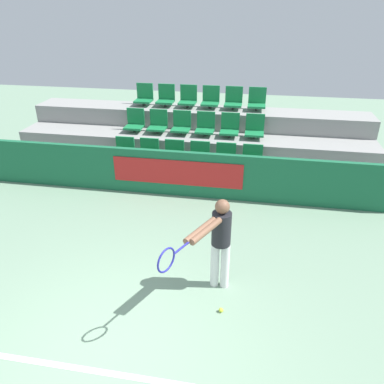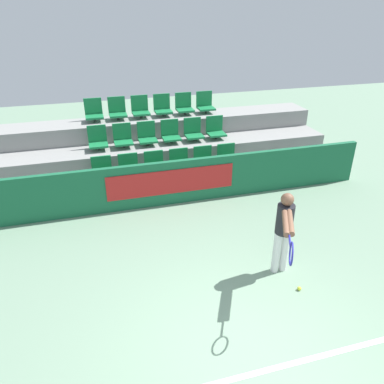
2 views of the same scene
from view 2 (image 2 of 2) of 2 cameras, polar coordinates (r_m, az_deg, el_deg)
name	(u,v)px [view 2 (image 2 of 2)]	position (r m, az deg, el deg)	size (l,w,h in m)	color
ground_plane	(251,357)	(5.52, 9.02, -23.53)	(30.00, 30.00, 0.00)	gray
court_baseline	(259,372)	(5.38, 10.20, -25.42)	(5.69, 0.08, 0.01)	white
barrier_wall	(174,182)	(8.55, -2.77, 1.48)	(9.45, 0.14, 1.05)	#19603D
bleacher_tier_front	(169,184)	(9.17, -3.52, 1.24)	(9.05, 0.94, 0.46)	gray
bleacher_tier_middle	(161,161)	(9.92, -4.75, 4.72)	(9.05, 0.94, 0.91)	gray
bleacher_tier_back	(154,141)	(10.71, -5.81, 7.70)	(9.05, 0.94, 1.37)	gray
stadium_chair_0	(102,172)	(8.94, -13.50, 3.01)	(0.46, 0.43, 0.58)	#333333
stadium_chair_1	(129,169)	(8.97, -9.57, 3.50)	(0.46, 0.43, 0.58)	#333333
stadium_chair_2	(155,166)	(9.04, -5.69, 3.96)	(0.46, 0.43, 0.58)	#333333
stadium_chair_3	(180,163)	(9.16, -1.89, 4.39)	(0.46, 0.43, 0.58)	#333333
stadium_chair_4	(204,161)	(9.31, 1.81, 4.79)	(0.46, 0.43, 0.58)	#333333
stadium_chair_5	(227,158)	(9.51, 5.38, 5.16)	(0.46, 0.43, 0.58)	#333333
stadium_chair_6	(98,140)	(9.65, -14.15, 7.68)	(0.46, 0.43, 0.58)	#333333
stadium_chair_7	(123,138)	(9.68, -10.49, 8.12)	(0.46, 0.43, 0.58)	#333333
stadium_chair_8	(147,136)	(9.75, -6.85, 8.52)	(0.46, 0.43, 0.58)	#333333
stadium_chair_9	(171,134)	(9.86, -3.28, 8.88)	(0.46, 0.43, 0.58)	#333333
stadium_chair_10	(193,132)	(10.00, 0.22, 9.20)	(0.46, 0.43, 0.58)	#333333
stadium_chair_11	(216,130)	(10.18, 3.60, 9.47)	(0.46, 0.43, 0.58)	#333333
stadium_chair_12	(94,112)	(10.42, -14.73, 11.68)	(0.46, 0.43, 0.58)	#333333
stadium_chair_13	(117,110)	(10.45, -11.29, 12.08)	(0.46, 0.43, 0.58)	#333333
stadium_chair_14	(140,109)	(10.52, -7.88, 12.44)	(0.46, 0.43, 0.58)	#333333
stadium_chair_15	(163,107)	(10.61, -4.51, 12.75)	(0.46, 0.43, 0.58)	#333333
stadium_chair_16	(184,106)	(10.75, -1.20, 13.01)	(0.46, 0.43, 0.58)	#333333
stadium_chair_17	(205,104)	(10.92, 2.02, 13.22)	(0.46, 0.43, 0.58)	#333333
tennis_player	(284,228)	(6.31, 13.88, -5.39)	(0.77, 1.42, 1.52)	silver
tennis_ball	(299,288)	(6.57, 16.04, -13.94)	(0.07, 0.07, 0.07)	#CCDB33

